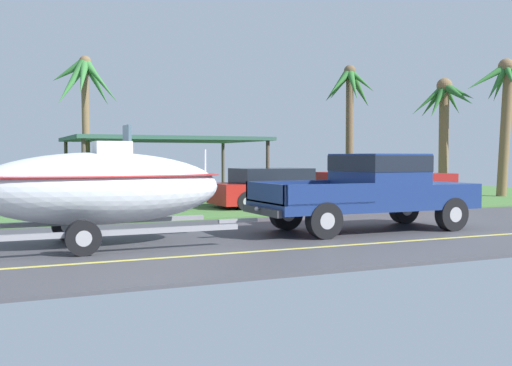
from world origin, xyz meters
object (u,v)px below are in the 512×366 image
at_px(palm_tree_near_left, 83,89).
at_px(palm_tree_far_left, 445,111).
at_px(parked_pickup_background, 394,176).
at_px(parked_sedan_near, 276,189).
at_px(boat_on_trailer, 99,188).
at_px(pickup_truck_towing, 377,187).
at_px(carport_awning, 164,140).
at_px(palm_tree_near_right, 505,95).
at_px(palm_tree_mid, 349,97).

xyz_separation_m(palm_tree_near_left, palm_tree_far_left, (15.56, -2.59, -0.56)).
relative_size(palm_tree_near_left, palm_tree_far_left, 1.07).
distance_m(parked_pickup_background, parked_sedan_near, 5.45).
bearing_deg(boat_on_trailer, pickup_truck_towing, -0.00).
bearing_deg(palm_tree_near_left, parked_sedan_near, -44.84).
height_order(boat_on_trailer, carport_awning, carport_awning).
xyz_separation_m(carport_awning, palm_tree_near_left, (-2.85, 1.20, 2.00)).
height_order(parked_pickup_background, carport_awning, carport_awning).
height_order(palm_tree_near_right, palm_tree_far_left, palm_tree_near_right).
xyz_separation_m(boat_on_trailer, palm_tree_mid, (12.54, 10.51, 3.22)).
relative_size(parked_sedan_near, palm_tree_mid, 0.78).
bearing_deg(parked_pickup_background, palm_tree_near_right, 2.69).
relative_size(boat_on_trailer, carport_awning, 0.84).
distance_m(parked_sedan_near, palm_tree_near_right, 12.07).
bearing_deg(palm_tree_far_left, pickup_truck_towing, -137.41).
xyz_separation_m(palm_tree_near_right, palm_tree_mid, (-6.03, 2.99, -0.06)).
bearing_deg(parked_sedan_near, carport_awning, 122.17).
relative_size(palm_tree_near_left, palm_tree_mid, 0.99).
bearing_deg(parked_pickup_background, parked_sedan_near, -173.89).
xyz_separation_m(carport_awning, palm_tree_near_right, (14.18, -3.51, 2.04)).
xyz_separation_m(palm_tree_near_left, palm_tree_mid, (11.00, -1.72, -0.03)).
xyz_separation_m(pickup_truck_towing, palm_tree_far_left, (10.47, 9.63, 2.83)).
relative_size(pickup_truck_towing, parked_pickup_background, 1.02).
bearing_deg(palm_tree_near_right, palm_tree_mid, 153.65).
bearing_deg(pickup_truck_towing, boat_on_trailer, 180.00).
xyz_separation_m(parked_sedan_near, palm_tree_far_left, (9.97, 2.97, 3.18)).
bearing_deg(carport_awning, palm_tree_mid, -3.64).
height_order(parked_pickup_background, palm_tree_far_left, palm_tree_far_left).
relative_size(palm_tree_near_left, palm_tree_near_right, 0.95).
xyz_separation_m(parked_pickup_background, palm_tree_near_right, (6.03, 0.28, 3.41)).
height_order(parked_sedan_near, palm_tree_near_right, palm_tree_near_right).
distance_m(parked_pickup_background, palm_tree_far_left, 5.87).
bearing_deg(palm_tree_far_left, boat_on_trailer, -150.62).
relative_size(parked_pickup_background, palm_tree_near_right, 0.91).
xyz_separation_m(parked_pickup_background, parked_sedan_near, (-5.41, -0.58, -0.36)).
bearing_deg(parked_sedan_near, palm_tree_near_right, 4.31).
relative_size(palm_tree_near_right, palm_tree_far_left, 1.12).
bearing_deg(palm_tree_far_left, carport_awning, 173.73).
relative_size(pickup_truck_towing, palm_tree_near_right, 0.93).
xyz_separation_m(pickup_truck_towing, boat_on_trailer, (-6.62, 0.00, 0.13)).
height_order(parked_sedan_near, palm_tree_far_left, palm_tree_far_left).
bearing_deg(carport_awning, palm_tree_far_left, -6.27).
bearing_deg(palm_tree_near_left, pickup_truck_towing, -67.39).
xyz_separation_m(parked_sedan_near, palm_tree_mid, (5.41, 3.85, 3.71)).
relative_size(parked_pickup_background, carport_awning, 0.75).
distance_m(parked_sedan_near, palm_tree_far_left, 10.88).
distance_m(carport_awning, palm_tree_near_right, 14.75).
bearing_deg(palm_tree_near_right, palm_tree_near_left, 164.56).
height_order(parked_sedan_near, palm_tree_mid, palm_tree_mid).
height_order(palm_tree_near_left, palm_tree_far_left, palm_tree_near_left).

